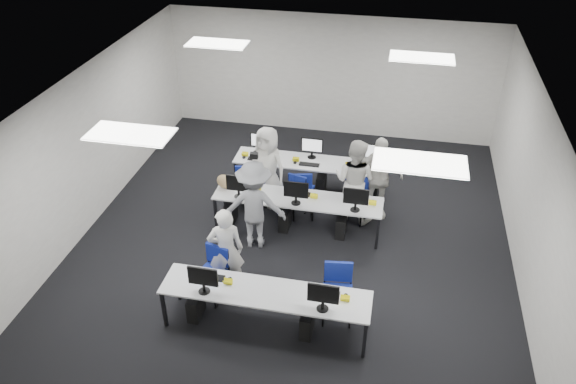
% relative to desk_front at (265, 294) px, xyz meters
% --- Properties ---
extents(room, '(9.00, 9.02, 3.00)m').
position_rel_desk_front_xyz_m(room, '(0.00, 2.40, 0.82)').
color(room, black).
rests_on(room, ground).
extents(ceiling_panels, '(5.20, 4.60, 0.02)m').
position_rel_desk_front_xyz_m(ceiling_panels, '(0.00, 2.40, 2.30)').
color(ceiling_panels, white).
rests_on(ceiling_panels, room).
extents(desk_front, '(3.20, 0.70, 0.73)m').
position_rel_desk_front_xyz_m(desk_front, '(0.00, 0.00, 0.00)').
color(desk_front, silver).
rests_on(desk_front, ground).
extents(desk_mid, '(3.20, 0.70, 0.73)m').
position_rel_desk_front_xyz_m(desk_mid, '(0.00, 2.60, 0.00)').
color(desk_mid, silver).
rests_on(desk_mid, ground).
extents(desk_back, '(3.20, 0.70, 0.73)m').
position_rel_desk_front_xyz_m(desk_back, '(0.00, 4.00, 0.00)').
color(desk_back, silver).
rests_on(desk_back, ground).
extents(equipment_front, '(2.51, 0.41, 1.19)m').
position_rel_desk_front_xyz_m(equipment_front, '(-0.19, -0.02, -0.32)').
color(equipment_front, '#0C28A8').
rests_on(equipment_front, desk_front).
extents(equipment_mid, '(2.91, 0.41, 1.19)m').
position_rel_desk_front_xyz_m(equipment_mid, '(-0.19, 2.58, -0.32)').
color(equipment_mid, white).
rests_on(equipment_mid, desk_mid).
extents(equipment_back, '(2.91, 0.41, 1.19)m').
position_rel_desk_front_xyz_m(equipment_back, '(0.19, 4.02, -0.32)').
color(equipment_back, white).
rests_on(equipment_back, desk_back).
extents(chair_0, '(0.57, 0.60, 0.91)m').
position_rel_desk_front_xyz_m(chair_0, '(-1.03, 0.51, -0.39)').
color(chair_0, navy).
rests_on(chair_0, ground).
extents(chair_1, '(0.52, 0.56, 0.95)m').
position_rel_desk_front_xyz_m(chair_1, '(1.05, 0.45, -0.38)').
color(chair_1, navy).
rests_on(chair_1, ground).
extents(chair_2, '(0.47, 0.50, 0.81)m').
position_rel_desk_front_xyz_m(chair_2, '(-1.23, 3.24, -0.42)').
color(chair_2, navy).
rests_on(chair_2, ground).
extents(chair_3, '(0.52, 0.54, 0.85)m').
position_rel_desk_front_xyz_m(chair_3, '(0.01, 3.10, -0.41)').
color(chair_3, navy).
rests_on(chair_3, ground).
extents(chair_4, '(0.48, 0.51, 0.83)m').
position_rel_desk_front_xyz_m(chair_4, '(1.06, 3.16, -0.42)').
color(chair_4, navy).
rests_on(chair_4, ground).
extents(chair_5, '(0.51, 0.54, 0.91)m').
position_rel_desk_front_xyz_m(chair_5, '(-1.03, 3.37, -0.39)').
color(chair_5, navy).
rests_on(chair_5, ground).
extents(chair_6, '(0.52, 0.55, 0.84)m').
position_rel_desk_front_xyz_m(chair_6, '(-0.08, 3.38, -0.41)').
color(chair_6, navy).
rests_on(chair_6, ground).
extents(chair_7, '(0.48, 0.52, 0.95)m').
position_rel_desk_front_xyz_m(chair_7, '(1.02, 3.43, -0.38)').
color(chair_7, navy).
rests_on(chair_7, ground).
extents(handbag, '(0.39, 0.32, 0.28)m').
position_rel_desk_front_xyz_m(handbag, '(-1.45, 2.67, 0.19)').
color(handbag, olive).
rests_on(handbag, desk_mid).
extents(student_0, '(0.68, 0.55, 1.60)m').
position_rel_desk_front_xyz_m(student_0, '(-0.84, 0.75, 0.12)').
color(student_0, beige).
rests_on(student_0, ground).
extents(student_1, '(1.01, 0.89, 1.73)m').
position_rel_desk_front_xyz_m(student_1, '(1.00, 3.23, 0.18)').
color(student_1, beige).
rests_on(student_1, ground).
extents(student_2, '(0.97, 0.80, 1.71)m').
position_rel_desk_front_xyz_m(student_2, '(-0.78, 3.41, 0.17)').
color(student_2, beige).
rests_on(student_2, ground).
extents(student_3, '(1.09, 0.67, 1.74)m').
position_rel_desk_front_xyz_m(student_3, '(1.42, 3.41, 0.19)').
color(student_3, beige).
rests_on(student_3, ground).
extents(photographer, '(1.20, 0.78, 1.74)m').
position_rel_desk_front_xyz_m(photographer, '(-0.68, 2.00, 0.19)').
color(photographer, gray).
rests_on(photographer, ground).
extents(dslr_camera, '(0.16, 0.20, 0.10)m').
position_rel_desk_front_xyz_m(dslr_camera, '(-0.71, 2.18, 1.12)').
color(dslr_camera, black).
rests_on(dslr_camera, photographer).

